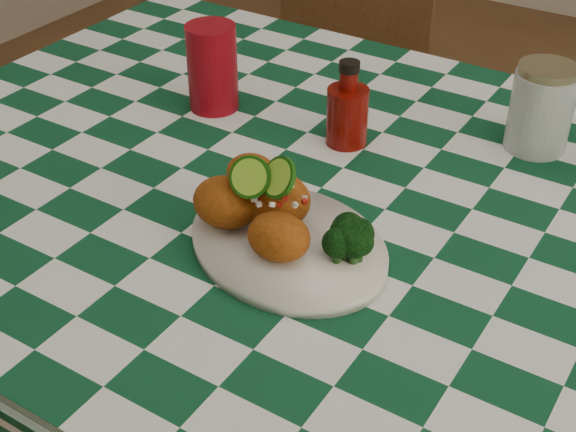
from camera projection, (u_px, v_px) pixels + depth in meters
The scene contains 8 objects.
dining_table at pixel (369, 403), 1.34m from camera, with size 1.66×1.06×0.79m, color #0C4023, non-canonical shape.
plate at pixel (288, 245), 1.03m from camera, with size 0.29×0.22×0.02m, color silver, non-canonical shape.
fried_chicken_pile at pixel (271, 198), 1.01m from camera, with size 0.17×0.12×0.11m, color #9D470F, non-canonical shape.
broccoli_side at pixel (347, 238), 0.98m from camera, with size 0.07×0.07×0.05m, color black, non-canonical shape.
red_tumbler at pixel (212, 67), 1.32m from camera, with size 0.08×0.08×0.15m, color maroon.
ketchup_bottle at pixel (348, 103), 1.23m from camera, with size 0.06×0.06×0.14m, color #630904, non-canonical shape.
mason_jar at pixel (541, 108), 1.22m from camera, with size 0.09×0.09×0.14m, color #B2BCBA, non-canonical shape.
wooden_chair_left at pixel (329, 132), 2.02m from camera, with size 0.39×0.41×0.86m, color #472814, non-canonical shape.
Camera 1 is at (0.38, -0.85, 1.42)m, focal length 50.00 mm.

